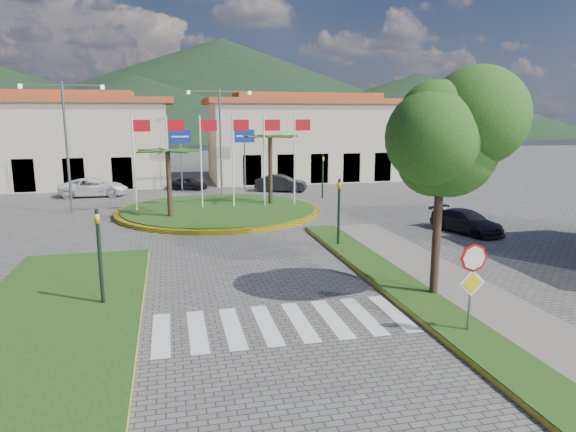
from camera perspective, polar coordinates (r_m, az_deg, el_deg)
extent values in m
plane|color=#575553|center=(11.94, 3.42, -19.15)|extent=(160.00, 160.00, 0.00)
cube|color=gray|center=(16.03, 22.69, -11.52)|extent=(4.00, 28.00, 0.15)
cube|color=#214112|center=(15.39, 18.98, -12.16)|extent=(1.60, 28.00, 0.18)
cube|color=#214112|center=(17.30, -24.35, -9.94)|extent=(5.00, 14.00, 0.18)
cube|color=silver|center=(15.41, -0.90, -11.83)|extent=(8.00, 3.00, 0.01)
cylinder|color=yellow|center=(32.55, -7.66, 0.59)|extent=(12.70, 12.70, 0.24)
cylinder|color=#214112|center=(32.54, -7.66, 0.64)|extent=(12.00, 12.00, 0.30)
cylinder|color=black|center=(30.13, -13.07, 3.23)|extent=(0.28, 0.28, 4.05)
cylinder|color=black|center=(33.70, -1.97, 4.86)|extent=(0.28, 0.28, 4.68)
cylinder|color=silver|center=(32.57, -16.70, 5.35)|extent=(0.10, 0.10, 6.00)
cube|color=#B90B16|center=(32.41, -15.96, 9.62)|extent=(1.00, 0.03, 0.70)
cylinder|color=silver|center=(32.51, -13.17, 5.52)|extent=(0.10, 0.10, 6.00)
cube|color=#B90B16|center=(32.38, -12.37, 9.79)|extent=(1.00, 0.03, 0.70)
cylinder|color=silver|center=(32.57, -9.63, 5.66)|extent=(0.10, 0.10, 6.00)
cube|color=#B90B16|center=(32.47, -8.79, 9.91)|extent=(1.00, 0.03, 0.70)
cylinder|color=silver|center=(32.75, -6.12, 5.78)|extent=(0.10, 0.10, 6.00)
cube|color=#B90B16|center=(32.69, -5.24, 10.00)|extent=(1.00, 0.03, 0.70)
cylinder|color=silver|center=(33.06, -2.67, 5.88)|extent=(0.10, 0.10, 6.00)
cube|color=#B90B16|center=(33.03, -1.75, 10.06)|extent=(1.00, 0.03, 0.70)
cylinder|color=silver|center=(33.48, 0.72, 5.96)|extent=(0.10, 0.10, 6.00)
cube|color=#B90B16|center=(33.48, 1.66, 10.07)|extent=(1.00, 0.03, 0.70)
cylinder|color=slate|center=(15.03, 19.58, -8.03)|extent=(0.07, 0.07, 2.50)
cylinder|color=red|center=(14.70, 19.94, -4.40)|extent=(0.80, 0.03, 0.80)
cube|color=yellow|center=(14.89, 19.78, -7.00)|extent=(0.78, 0.03, 0.78)
cylinder|color=black|center=(17.54, 16.19, -1.88)|extent=(0.28, 0.28, 4.40)
ellipsoid|color=#1D4913|center=(17.14, 16.74, 7.94)|extent=(3.60, 3.60, 3.20)
cylinder|color=black|center=(17.09, -20.15, -4.54)|extent=(0.12, 0.12, 3.20)
imported|color=#F0AB16|center=(16.86, -20.38, -1.26)|extent=(0.15, 0.18, 0.90)
cylinder|color=black|center=(23.53, 5.66, 0.26)|extent=(0.12, 0.12, 3.20)
imported|color=#F0AB16|center=(23.37, 5.71, 2.67)|extent=(0.15, 0.18, 0.90)
cylinder|color=black|center=(37.77, 3.87, 4.39)|extent=(0.12, 0.12, 3.20)
imported|color=#F0AB16|center=(37.67, 3.89, 5.90)|extent=(0.18, 0.15, 0.90)
cylinder|color=slate|center=(41.02, -11.79, 6.12)|extent=(0.12, 0.12, 5.20)
cube|color=#0E269F|center=(40.85, -11.89, 8.63)|extent=(1.60, 0.05, 1.00)
cylinder|color=slate|center=(41.45, -4.83, 6.36)|extent=(0.12, 0.12, 5.20)
cube|color=#0E269F|center=(41.28, -4.85, 8.85)|extent=(1.60, 0.05, 1.00)
cylinder|color=slate|center=(40.12, -7.50, 8.16)|extent=(0.16, 0.16, 8.00)
cube|color=slate|center=(40.00, -9.40, 13.54)|extent=(2.40, 0.08, 0.08)
cube|color=slate|center=(40.24, -5.89, 13.61)|extent=(2.40, 0.08, 0.08)
cylinder|color=slate|center=(34.45, -23.35, 6.87)|extent=(0.16, 0.16, 8.00)
cube|color=slate|center=(34.67, -25.84, 13.00)|extent=(2.40, 0.08, 0.08)
cube|color=slate|center=(34.25, -21.82, 13.34)|extent=(2.40, 0.08, 0.08)
cube|color=beige|center=(49.18, -26.28, 7.06)|extent=(22.00, 9.00, 7.00)
cube|color=#A4471F|center=(49.13, -26.66, 11.42)|extent=(23.32, 9.54, 0.50)
cube|color=#A4471F|center=(49.15, -26.72, 12.00)|extent=(16.50, 4.95, 0.60)
cube|color=beige|center=(49.66, 2.05, 8.22)|extent=(18.00, 9.00, 7.00)
cube|color=#A4471F|center=(49.62, 2.08, 12.55)|extent=(19.08, 9.54, 0.50)
cube|color=#A4471F|center=(49.63, 2.08, 13.12)|extent=(13.50, 4.95, 0.60)
cone|color=black|center=(171.05, -7.32, 14.05)|extent=(180.00, 180.00, 30.00)
cone|color=black|center=(162.25, 13.88, 11.87)|extent=(120.00, 120.00, 18.00)
cone|color=black|center=(140.06, -16.36, 11.50)|extent=(110.00, 110.00, 16.00)
imported|color=white|center=(41.37, -20.78, 3.00)|extent=(5.00, 2.41, 1.37)
imported|color=black|center=(42.88, -11.00, 3.57)|extent=(3.32, 2.19, 1.05)
imported|color=black|center=(41.16, -0.79, 3.67)|extent=(4.31, 2.80, 1.34)
imported|color=black|center=(28.24, 19.22, -0.58)|extent=(2.86, 4.38, 1.18)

